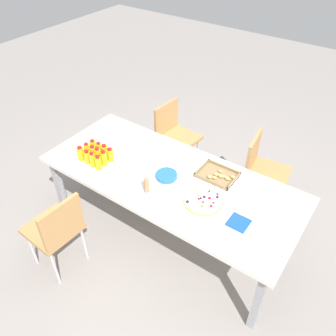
{
  "coord_description": "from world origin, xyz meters",
  "views": [
    {
      "loc": [
        1.3,
        -1.86,
        2.7
      ],
      "look_at": [
        -0.07,
        0.07,
        0.74
      ],
      "focal_mm": 37.09,
      "sensor_mm": 36.0,
      "label": 1
    }
  ],
  "objects_px": {
    "juice_bottle_8": "(93,146)",
    "juice_bottle_11": "(110,155)",
    "juice_bottle_10": "(105,152)",
    "plate_stack": "(166,176)",
    "party_table": "(170,181)",
    "juice_bottle_9": "(99,149)",
    "chair_near_left": "(57,228)",
    "juice_bottle_7": "(104,158)",
    "juice_bottle_0": "(81,153)",
    "cardboard_tube": "(146,185)",
    "juice_bottle_5": "(93,153)",
    "chair_far_right": "(262,168)",
    "juice_bottle_2": "(92,160)",
    "napkin_stack": "(239,223)",
    "chair_far_left": "(174,133)",
    "juice_bottle_3": "(98,163)",
    "snack_tray": "(218,175)",
    "juice_bottle_1": "(87,157)",
    "fruit_pizza": "(203,201)",
    "juice_bottle_6": "(98,155)"
  },
  "relations": [
    {
      "from": "juice_bottle_8",
      "to": "juice_bottle_11",
      "type": "distance_m",
      "value": 0.22
    },
    {
      "from": "juice_bottle_10",
      "to": "plate_stack",
      "type": "distance_m",
      "value": 0.64
    },
    {
      "from": "party_table",
      "to": "juice_bottle_9",
      "type": "xyz_separation_m",
      "value": [
        -0.72,
        -0.12,
        0.12
      ]
    },
    {
      "from": "chair_near_left",
      "to": "juice_bottle_7",
      "type": "relative_size",
      "value": 5.62
    },
    {
      "from": "juice_bottle_0",
      "to": "juice_bottle_8",
      "type": "relative_size",
      "value": 1.04
    },
    {
      "from": "juice_bottle_10",
      "to": "cardboard_tube",
      "type": "xyz_separation_m",
      "value": [
        0.59,
        -0.14,
        0.0
      ]
    },
    {
      "from": "juice_bottle_5",
      "to": "juice_bottle_9",
      "type": "xyz_separation_m",
      "value": [
        0.0,
        0.07,
        -0.0
      ]
    },
    {
      "from": "chair_far_right",
      "to": "juice_bottle_11",
      "type": "bearing_deg",
      "value": -56.22
    },
    {
      "from": "juice_bottle_2",
      "to": "plate_stack",
      "type": "xyz_separation_m",
      "value": [
        0.63,
        0.25,
        -0.05
      ]
    },
    {
      "from": "party_table",
      "to": "juice_bottle_11",
      "type": "distance_m",
      "value": 0.6
    },
    {
      "from": "chair_far_right",
      "to": "napkin_stack",
      "type": "relative_size",
      "value": 5.53
    },
    {
      "from": "juice_bottle_5",
      "to": "juice_bottle_8",
      "type": "relative_size",
      "value": 1.02
    },
    {
      "from": "chair_near_left",
      "to": "chair_far_right",
      "type": "bearing_deg",
      "value": -28.97
    },
    {
      "from": "party_table",
      "to": "juice_bottle_2",
      "type": "distance_m",
      "value": 0.71
    },
    {
      "from": "juice_bottle_0",
      "to": "juice_bottle_10",
      "type": "relative_size",
      "value": 0.98
    },
    {
      "from": "chair_near_left",
      "to": "napkin_stack",
      "type": "bearing_deg",
      "value": -57.57
    },
    {
      "from": "plate_stack",
      "to": "napkin_stack",
      "type": "xyz_separation_m",
      "value": [
        0.74,
        -0.11,
        -0.01
      ]
    },
    {
      "from": "chair_far_left",
      "to": "juice_bottle_3",
      "type": "bearing_deg",
      "value": 3.59
    },
    {
      "from": "chair_far_left",
      "to": "snack_tray",
      "type": "bearing_deg",
      "value": 60.01
    },
    {
      "from": "party_table",
      "to": "chair_far_left",
      "type": "xyz_separation_m",
      "value": [
        -0.55,
        0.86,
        -0.17
      ]
    },
    {
      "from": "juice_bottle_1",
      "to": "juice_bottle_7",
      "type": "relative_size",
      "value": 0.9
    },
    {
      "from": "juice_bottle_7",
      "to": "juice_bottle_8",
      "type": "bearing_deg",
      "value": 159.21
    },
    {
      "from": "party_table",
      "to": "chair_far_left",
      "type": "relative_size",
      "value": 2.77
    },
    {
      "from": "juice_bottle_1",
      "to": "juice_bottle_2",
      "type": "distance_m",
      "value": 0.08
    },
    {
      "from": "fruit_pizza",
      "to": "chair_far_right",
      "type": "bearing_deg",
      "value": 82.41
    },
    {
      "from": "chair_far_right",
      "to": "juice_bottle_10",
      "type": "bearing_deg",
      "value": -58.09
    },
    {
      "from": "juice_bottle_11",
      "to": "chair_far_right",
      "type": "bearing_deg",
      "value": 41.86
    },
    {
      "from": "juice_bottle_1",
      "to": "juice_bottle_11",
      "type": "height_order",
      "value": "juice_bottle_11"
    },
    {
      "from": "juice_bottle_0",
      "to": "juice_bottle_6",
      "type": "xyz_separation_m",
      "value": [
        0.15,
        0.07,
        0.0
      ]
    },
    {
      "from": "juice_bottle_11",
      "to": "juice_bottle_6",
      "type": "bearing_deg",
      "value": -137.11
    },
    {
      "from": "juice_bottle_2",
      "to": "plate_stack",
      "type": "relative_size",
      "value": 0.81
    },
    {
      "from": "chair_far_left",
      "to": "juice_bottle_1",
      "type": "height_order",
      "value": "juice_bottle_1"
    },
    {
      "from": "juice_bottle_1",
      "to": "juice_bottle_3",
      "type": "bearing_deg",
      "value": -3.04
    },
    {
      "from": "chair_near_left",
      "to": "juice_bottle_7",
      "type": "height_order",
      "value": "juice_bottle_7"
    },
    {
      "from": "juice_bottle_2",
      "to": "juice_bottle_5",
      "type": "xyz_separation_m",
      "value": [
        -0.08,
        0.09,
        -0.01
      ]
    },
    {
      "from": "chair_near_left",
      "to": "juice_bottle_6",
      "type": "xyz_separation_m",
      "value": [
        -0.12,
        0.66,
        0.29
      ]
    },
    {
      "from": "juice_bottle_0",
      "to": "napkin_stack",
      "type": "relative_size",
      "value": 0.94
    },
    {
      "from": "chair_far_right",
      "to": "juice_bottle_1",
      "type": "height_order",
      "value": "juice_bottle_1"
    },
    {
      "from": "juice_bottle_2",
      "to": "juice_bottle_3",
      "type": "xyz_separation_m",
      "value": [
        0.07,
        0.0,
        -0.0
      ]
    },
    {
      "from": "chair_far_left",
      "to": "juice_bottle_2",
      "type": "height_order",
      "value": "juice_bottle_2"
    },
    {
      "from": "chair_near_left",
      "to": "juice_bottle_1",
      "type": "relative_size",
      "value": 6.22
    },
    {
      "from": "juice_bottle_1",
      "to": "snack_tray",
      "type": "height_order",
      "value": "juice_bottle_1"
    },
    {
      "from": "party_table",
      "to": "fruit_pizza",
      "type": "bearing_deg",
      "value": -14.48
    },
    {
      "from": "juice_bottle_7",
      "to": "juice_bottle_9",
      "type": "relative_size",
      "value": 1.09
    },
    {
      "from": "fruit_pizza",
      "to": "napkin_stack",
      "type": "height_order",
      "value": "fruit_pizza"
    },
    {
      "from": "chair_near_left",
      "to": "juice_bottle_0",
      "type": "distance_m",
      "value": 0.71
    },
    {
      "from": "juice_bottle_5",
      "to": "fruit_pizza",
      "type": "height_order",
      "value": "juice_bottle_5"
    },
    {
      "from": "juice_bottle_5",
      "to": "chair_near_left",
      "type": "bearing_deg",
      "value": -74.24
    },
    {
      "from": "juice_bottle_3",
      "to": "juice_bottle_5",
      "type": "bearing_deg",
      "value": 150.49
    },
    {
      "from": "plate_stack",
      "to": "napkin_stack",
      "type": "distance_m",
      "value": 0.75
    }
  ]
}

